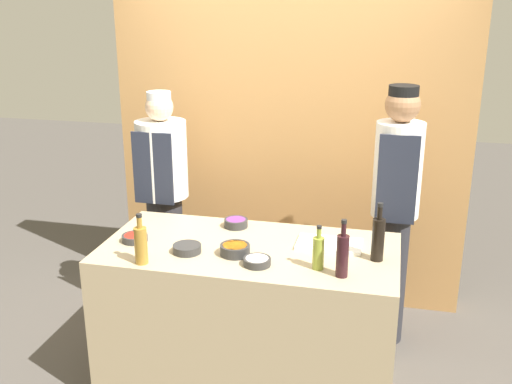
% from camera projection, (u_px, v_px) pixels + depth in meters
% --- Properties ---
extents(ground_plane, '(14.00, 14.00, 0.00)m').
position_uv_depth(ground_plane, '(250.00, 381.00, 3.73)').
color(ground_plane, '#4C4742').
extents(cabinet_wall, '(2.63, 0.18, 2.40)m').
position_uv_depth(cabinet_wall, '(289.00, 146.00, 4.51)').
color(cabinet_wall, '#B7844C').
rests_on(cabinet_wall, ground_plane).
extents(counter, '(1.70, 0.84, 0.91)m').
position_uv_depth(counter, '(250.00, 317.00, 3.58)').
color(counter, tan).
rests_on(counter, ground_plane).
extents(sauce_bowl_yellow, '(0.16, 0.16, 0.04)m').
position_uv_depth(sauce_bowl_yellow, '(187.00, 248.00, 3.36)').
color(sauce_bowl_yellow, '#2D2D2D').
rests_on(sauce_bowl_yellow, counter).
extents(sauce_bowl_purple, '(0.15, 0.15, 0.05)m').
position_uv_depth(sauce_bowl_purple, '(236.00, 223.00, 3.73)').
color(sauce_bowl_purple, '#2D2D2D').
rests_on(sauce_bowl_purple, counter).
extents(sauce_bowl_red, '(0.15, 0.15, 0.04)m').
position_uv_depth(sauce_bowl_red, '(135.00, 238.00, 3.51)').
color(sauce_bowl_red, '#2D2D2D').
rests_on(sauce_bowl_red, counter).
extents(sauce_bowl_white, '(0.15, 0.15, 0.04)m').
position_uv_depth(sauce_bowl_white, '(257.00, 261.00, 3.21)').
color(sauce_bowl_white, '#2D2D2D').
rests_on(sauce_bowl_white, counter).
extents(sauce_bowl_orange, '(0.17, 0.17, 0.06)m').
position_uv_depth(sauce_bowl_orange, '(235.00, 249.00, 3.33)').
color(sauce_bowl_orange, '#2D2D2D').
rests_on(sauce_bowl_orange, counter).
extents(cutting_board, '(0.37, 0.22, 0.02)m').
position_uv_depth(cutting_board, '(329.00, 244.00, 3.45)').
color(cutting_board, white).
rests_on(cutting_board, counter).
extents(bottle_soy, '(0.07, 0.07, 0.33)m').
position_uv_depth(bottle_soy, '(378.00, 238.00, 3.23)').
color(bottle_soy, black).
rests_on(bottle_soy, counter).
extents(bottle_wine, '(0.06, 0.06, 0.31)m').
position_uv_depth(bottle_wine, '(342.00, 254.00, 3.05)').
color(bottle_wine, black).
rests_on(bottle_wine, counter).
extents(bottle_vinegar, '(0.07, 0.07, 0.28)m').
position_uv_depth(bottle_vinegar, '(141.00, 244.00, 3.20)').
color(bottle_vinegar, olive).
rests_on(bottle_vinegar, counter).
extents(bottle_oil, '(0.06, 0.06, 0.24)m').
position_uv_depth(bottle_oil, '(318.00, 252.00, 3.14)').
color(bottle_oil, olive).
rests_on(bottle_oil, counter).
extents(chef_left, '(0.35, 0.35, 1.67)m').
position_uv_depth(chef_left, '(164.00, 199.00, 4.27)').
color(chef_left, '#28282D').
rests_on(chef_left, ground_plane).
extents(chef_right, '(0.31, 0.31, 1.76)m').
position_uv_depth(chef_right, '(395.00, 206.00, 3.89)').
color(chef_right, '#28282D').
rests_on(chef_right, ground_plane).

